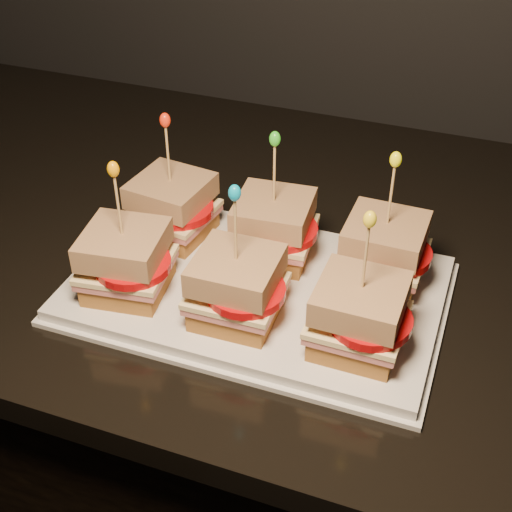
% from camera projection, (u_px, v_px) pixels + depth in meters
% --- Properties ---
extents(cabinet, '(2.19, 0.66, 0.89)m').
position_uv_depth(cabinet, '(215.00, 452.00, 1.20)').
color(cabinet, black).
rests_on(cabinet, ground).
extents(granite_slab, '(2.23, 0.70, 0.03)m').
position_uv_depth(granite_slab, '(203.00, 225.00, 0.93)').
color(granite_slab, black).
rests_on(granite_slab, cabinet).
extents(platter, '(0.40, 0.25, 0.02)m').
position_uv_depth(platter, '(256.00, 289.00, 0.78)').
color(platter, silver).
rests_on(platter, granite_slab).
extents(platter_rim, '(0.41, 0.26, 0.01)m').
position_uv_depth(platter_rim, '(256.00, 294.00, 0.79)').
color(platter_rim, silver).
rests_on(platter_rim, granite_slab).
extents(sandwich_0_bread_bot, '(0.09, 0.09, 0.02)m').
position_uv_depth(sandwich_0_bread_bot, '(174.00, 225.00, 0.85)').
color(sandwich_0_bread_bot, brown).
rests_on(sandwich_0_bread_bot, platter).
extents(sandwich_0_ham, '(0.10, 0.10, 0.01)m').
position_uv_depth(sandwich_0_ham, '(173.00, 215.00, 0.84)').
color(sandwich_0_ham, '#C86261').
rests_on(sandwich_0_ham, sandwich_0_bread_bot).
extents(sandwich_0_cheese, '(0.10, 0.10, 0.01)m').
position_uv_depth(sandwich_0_cheese, '(172.00, 210.00, 0.84)').
color(sandwich_0_cheese, '#FFE69F').
rests_on(sandwich_0_cheese, sandwich_0_ham).
extents(sandwich_0_tomato, '(0.08, 0.08, 0.01)m').
position_uv_depth(sandwich_0_tomato, '(179.00, 209.00, 0.82)').
color(sandwich_0_tomato, '#B6090B').
rests_on(sandwich_0_tomato, sandwich_0_cheese).
extents(sandwich_0_bread_top, '(0.09, 0.09, 0.03)m').
position_uv_depth(sandwich_0_bread_top, '(171.00, 191.00, 0.82)').
color(sandwich_0_bread_top, '#672C0D').
rests_on(sandwich_0_bread_top, sandwich_0_tomato).
extents(sandwich_0_pick, '(0.00, 0.00, 0.09)m').
position_uv_depth(sandwich_0_pick, '(168.00, 157.00, 0.79)').
color(sandwich_0_pick, tan).
rests_on(sandwich_0_pick, sandwich_0_bread_top).
extents(sandwich_0_frill, '(0.01, 0.01, 0.02)m').
position_uv_depth(sandwich_0_frill, '(165.00, 120.00, 0.77)').
color(sandwich_0_frill, red).
rests_on(sandwich_0_frill, sandwich_0_pick).
extents(sandwich_1_bread_bot, '(0.09, 0.09, 0.02)m').
position_uv_depth(sandwich_1_bread_bot, '(273.00, 247.00, 0.81)').
color(sandwich_1_bread_bot, brown).
rests_on(sandwich_1_bread_bot, platter).
extents(sandwich_1_ham, '(0.09, 0.09, 0.01)m').
position_uv_depth(sandwich_1_ham, '(273.00, 236.00, 0.80)').
color(sandwich_1_ham, '#C86261').
rests_on(sandwich_1_ham, sandwich_1_bread_bot).
extents(sandwich_1_cheese, '(0.10, 0.09, 0.01)m').
position_uv_depth(sandwich_1_cheese, '(273.00, 231.00, 0.80)').
color(sandwich_1_cheese, '#FFE69F').
rests_on(sandwich_1_cheese, sandwich_1_ham).
extents(sandwich_1_tomato, '(0.08, 0.08, 0.01)m').
position_uv_depth(sandwich_1_tomato, '(282.00, 230.00, 0.79)').
color(sandwich_1_tomato, '#B6090B').
rests_on(sandwich_1_tomato, sandwich_1_cheese).
extents(sandwich_1_bread_top, '(0.09, 0.09, 0.03)m').
position_uv_depth(sandwich_1_bread_top, '(274.00, 211.00, 0.79)').
color(sandwich_1_bread_top, '#672C0D').
rests_on(sandwich_1_bread_top, sandwich_1_tomato).
extents(sandwich_1_pick, '(0.00, 0.00, 0.09)m').
position_uv_depth(sandwich_1_pick, '(274.00, 177.00, 0.76)').
color(sandwich_1_pick, tan).
rests_on(sandwich_1_pick, sandwich_1_bread_top).
extents(sandwich_1_frill, '(0.01, 0.01, 0.02)m').
position_uv_depth(sandwich_1_frill, '(275.00, 139.00, 0.73)').
color(sandwich_1_frill, green).
rests_on(sandwich_1_frill, sandwich_1_pick).
extents(sandwich_2_bread_bot, '(0.08, 0.08, 0.02)m').
position_uv_depth(sandwich_2_bread_bot, '(381.00, 270.00, 0.78)').
color(sandwich_2_bread_bot, brown).
rests_on(sandwich_2_bread_bot, platter).
extents(sandwich_2_ham, '(0.09, 0.09, 0.01)m').
position_uv_depth(sandwich_2_ham, '(383.00, 259.00, 0.77)').
color(sandwich_2_ham, '#C86261').
rests_on(sandwich_2_ham, sandwich_2_bread_bot).
extents(sandwich_2_cheese, '(0.09, 0.09, 0.01)m').
position_uv_depth(sandwich_2_cheese, '(383.00, 254.00, 0.77)').
color(sandwich_2_cheese, '#FFE69F').
rests_on(sandwich_2_cheese, sandwich_2_ham).
extents(sandwich_2_tomato, '(0.08, 0.08, 0.01)m').
position_uv_depth(sandwich_2_tomato, '(394.00, 253.00, 0.75)').
color(sandwich_2_tomato, '#B6090B').
rests_on(sandwich_2_tomato, sandwich_2_cheese).
extents(sandwich_2_bread_top, '(0.08, 0.08, 0.03)m').
position_uv_depth(sandwich_2_bread_top, '(386.00, 234.00, 0.75)').
color(sandwich_2_bread_top, '#672C0D').
rests_on(sandwich_2_bread_top, sandwich_2_tomato).
extents(sandwich_2_pick, '(0.00, 0.00, 0.09)m').
position_uv_depth(sandwich_2_pick, '(391.00, 198.00, 0.72)').
color(sandwich_2_pick, tan).
rests_on(sandwich_2_pick, sandwich_2_bread_top).
extents(sandwich_2_frill, '(0.01, 0.01, 0.02)m').
position_uv_depth(sandwich_2_frill, '(396.00, 159.00, 0.70)').
color(sandwich_2_frill, '#FBF80C').
rests_on(sandwich_2_frill, sandwich_2_pick).
extents(sandwich_3_bread_bot, '(0.09, 0.09, 0.02)m').
position_uv_depth(sandwich_3_bread_bot, '(128.00, 281.00, 0.76)').
color(sandwich_3_bread_bot, brown).
rests_on(sandwich_3_bread_bot, platter).
extents(sandwich_3_ham, '(0.10, 0.10, 0.01)m').
position_uv_depth(sandwich_3_ham, '(127.00, 269.00, 0.75)').
color(sandwich_3_ham, '#C86261').
rests_on(sandwich_3_ham, sandwich_3_bread_bot).
extents(sandwich_3_cheese, '(0.10, 0.10, 0.01)m').
position_uv_depth(sandwich_3_cheese, '(126.00, 264.00, 0.75)').
color(sandwich_3_cheese, '#FFE69F').
rests_on(sandwich_3_cheese, sandwich_3_ham).
extents(sandwich_3_tomato, '(0.08, 0.08, 0.01)m').
position_uv_depth(sandwich_3_tomato, '(133.00, 264.00, 0.74)').
color(sandwich_3_tomato, '#B6090B').
rests_on(sandwich_3_tomato, sandwich_3_cheese).
extents(sandwich_3_bread_top, '(0.09, 0.09, 0.03)m').
position_uv_depth(sandwich_3_bread_top, '(123.00, 244.00, 0.74)').
color(sandwich_3_bread_top, '#672C0D').
rests_on(sandwich_3_bread_top, sandwich_3_tomato).
extents(sandwich_3_pick, '(0.00, 0.00, 0.09)m').
position_uv_depth(sandwich_3_pick, '(119.00, 209.00, 0.71)').
color(sandwich_3_pick, tan).
rests_on(sandwich_3_pick, sandwich_3_bread_top).
extents(sandwich_3_frill, '(0.01, 0.01, 0.02)m').
position_uv_depth(sandwich_3_frill, '(113.00, 169.00, 0.68)').
color(sandwich_3_frill, orange).
rests_on(sandwich_3_frill, sandwich_3_pick).
extents(sandwich_4_bread_bot, '(0.08, 0.08, 0.02)m').
position_uv_depth(sandwich_4_bread_bot, '(237.00, 307.00, 0.73)').
color(sandwich_4_bread_bot, brown).
rests_on(sandwich_4_bread_bot, platter).
extents(sandwich_4_ham, '(0.09, 0.09, 0.01)m').
position_uv_depth(sandwich_4_ham, '(237.00, 296.00, 0.72)').
color(sandwich_4_ham, '#C86261').
rests_on(sandwich_4_ham, sandwich_4_bread_bot).
extents(sandwich_4_cheese, '(0.09, 0.09, 0.01)m').
position_uv_depth(sandwich_4_cheese, '(237.00, 290.00, 0.72)').
color(sandwich_4_cheese, '#FFE69F').
rests_on(sandwich_4_cheese, sandwich_4_ham).
extents(sandwich_4_tomato, '(0.08, 0.08, 0.01)m').
position_uv_depth(sandwich_4_tomato, '(246.00, 291.00, 0.70)').
color(sandwich_4_tomato, '#B6090B').
rests_on(sandwich_4_tomato, sandwich_4_cheese).
extents(sandwich_4_bread_top, '(0.08, 0.08, 0.03)m').
position_uv_depth(sandwich_4_bread_top, '(236.00, 270.00, 0.70)').
color(sandwich_4_bread_top, '#672C0D').
rests_on(sandwich_4_bread_top, sandwich_4_tomato).
extents(sandwich_4_pick, '(0.00, 0.00, 0.09)m').
position_uv_depth(sandwich_4_pick, '(235.00, 233.00, 0.67)').
color(sandwich_4_pick, tan).
rests_on(sandwich_4_pick, sandwich_4_bread_top).
extents(sandwich_4_frill, '(0.01, 0.01, 0.02)m').
position_uv_depth(sandwich_4_frill, '(235.00, 193.00, 0.65)').
color(sandwich_4_frill, '#0690B9').
rests_on(sandwich_4_frill, sandwich_4_pick).
extents(sandwich_5_bread_bot, '(0.08, 0.08, 0.02)m').
position_uv_depth(sandwich_5_bread_bot, '(356.00, 336.00, 0.69)').
color(sandwich_5_bread_bot, brown).
rests_on(sandwich_5_bread_bot, platter).
extents(sandwich_5_ham, '(0.09, 0.09, 0.01)m').
position_uv_depth(sandwich_5_ham, '(358.00, 325.00, 0.69)').
color(sandwich_5_ham, '#C86261').
rests_on(sandwich_5_ham, sandwich_5_bread_bot).
extents(sandwich_5_cheese, '(0.09, 0.09, 0.01)m').
position_uv_depth(sandwich_5_cheese, '(358.00, 319.00, 0.68)').
color(sandwich_5_cheese, '#FFE69F').
rests_on(sandwich_5_cheese, sandwich_5_ham).
extents(sandwich_5_tomato, '(0.08, 0.08, 0.01)m').
position_uv_depth(sandwich_5_tomato, '(370.00, 320.00, 0.67)').
color(sandwich_5_tomato, '#B6090B').
rests_on(sandwich_5_tomato, sandwich_5_cheese).
extents(sandwich_5_bread_top, '(0.08, 0.08, 0.03)m').
position_uv_depth(sandwich_5_bread_top, '(361.00, 298.00, 0.67)').
color(sandwich_5_bread_top, '#672C0D').
rests_on(sandwich_5_bread_top, sandwich_5_tomato).
extents(sandwich_5_pick, '(0.00, 0.00, 0.09)m').
position_uv_depth(sandwich_5_pick, '(365.00, 261.00, 0.64)').
color(sandwich_5_pick, tan).
rests_on(sandwich_5_pick, sandwich_5_bread_top).
extents(sandwich_5_frill, '(0.01, 0.01, 0.02)m').
position_uv_depth(sandwich_5_frill, '(370.00, 219.00, 0.61)').
color(sandwich_5_frill, yellow).
rests_on(sandwich_5_frill, sandwich_5_pick).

